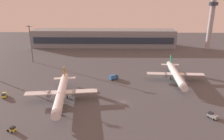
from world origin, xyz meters
TOP-DOWN VIEW (x-y plane):
  - ground_plane at (0.00, 0.00)m, footprint 416.00×416.00m
  - terminal_building at (-15.50, 122.24)m, footprint 138.59×22.40m
  - control_tower at (83.58, 112.55)m, footprint 8.00×8.00m
  - airplane_terminal_side at (-29.22, 1.46)m, footprint 34.68×44.42m
  - airplane_near_gate at (32.21, 28.96)m, footprint 33.56×43.13m
  - catering_truck at (-4.60, 30.04)m, footprint 5.95×5.24m
  - baggage_tractor at (37.02, -13.44)m, footprint 3.82×4.56m
  - maintenance_van at (-58.96, 4.47)m, footprint 3.34×4.57m
  - pushback_tug at (-41.60, -24.52)m, footprint 3.51×2.75m
  - apron_light_central at (-66.73, 65.83)m, footprint 4.80×0.90m

SIDE VIEW (x-z plane):
  - ground_plane at x=0.00m, z-range 0.00..0.00m
  - pushback_tug at x=-41.60m, z-range 0.04..2.09m
  - baggage_tractor at x=37.02m, z-range 0.05..2.30m
  - maintenance_van at x=-58.96m, z-range 0.05..2.30m
  - catering_truck at x=-4.60m, z-range 0.05..3.10m
  - airplane_near_gate at x=32.21m, z-range -1.35..9.72m
  - airplane_terminal_side at x=-29.22m, z-range -1.39..10.01m
  - terminal_building at x=-15.50m, z-range -0.11..16.29m
  - apron_light_central at x=-66.73m, z-range 1.87..29.53m
  - control_tower at x=83.58m, z-range 3.37..51.47m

